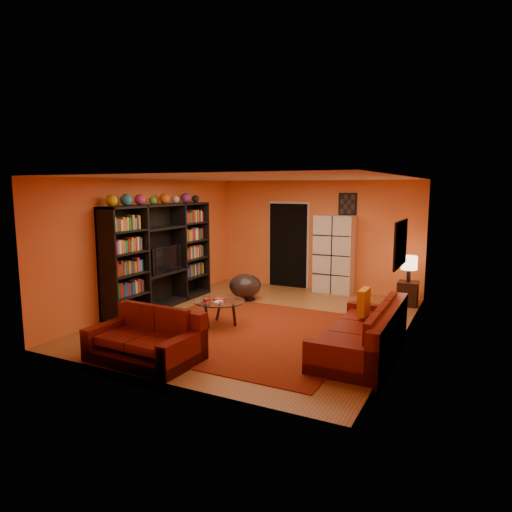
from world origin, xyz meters
The scene contains 20 objects.
floor centered at (0.00, 0.00, 0.00)m, with size 6.00×6.00×0.00m, color brown.
ceiling centered at (0.00, 0.00, 2.60)m, with size 6.00×6.00×0.00m, color white.
wall_back centered at (0.00, 3.00, 1.30)m, with size 6.00×6.00×0.00m, color orange.
wall_front centered at (0.00, -3.00, 1.30)m, with size 6.00×6.00×0.00m, color orange.
wall_left centered at (-2.50, 0.00, 1.30)m, with size 6.00×6.00×0.00m, color orange.
wall_right centered at (2.50, 0.00, 1.30)m, with size 6.00×6.00×0.00m, color orange.
rug centered at (0.10, -0.70, 0.01)m, with size 3.60×3.60×0.01m, color #561709.
doorway centered at (-0.70, 2.96, 1.02)m, with size 0.95×0.10×2.04m, color black.
wall_art_right centered at (2.48, -0.30, 1.60)m, with size 0.03×1.00×0.70m, color black.
wall_art_back centered at (0.75, 2.98, 2.05)m, with size 0.42×0.03×0.52m, color black.
entertainment_unit centered at (-2.27, 0.00, 1.05)m, with size 0.45×3.00×2.10m, color black.
tv centered at (-2.23, 0.01, 0.99)m, with size 0.12×0.94×0.54m, color black.
sofa centered at (2.14, -0.78, 0.28)m, with size 1.01×2.40×0.85m.
loveseat centered at (-0.61, -2.42, 0.28)m, with size 1.58×0.98×0.85m.
throw_pillow centered at (1.95, -0.25, 0.63)m, with size 0.12×0.42×0.42m, color orange.
coffee_table centered at (-0.51, -0.61, 0.40)m, with size 0.89×0.89×0.44m.
storage_cabinet centered at (0.51, 2.80, 0.90)m, with size 0.90×0.40×1.80m, color beige.
bowl_chair centered at (-1.00, 1.26, 0.31)m, with size 0.70×0.70×0.57m.
side_table centered at (2.25, 2.35, 0.25)m, with size 0.40×0.40×0.50m, color black.
table_lamp centered at (2.25, 2.35, 0.88)m, with size 0.32×0.32×0.54m.
Camera 1 is at (3.59, -7.32, 2.44)m, focal length 32.00 mm.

